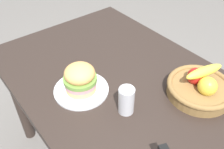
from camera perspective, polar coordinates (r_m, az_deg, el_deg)
The scene contains 5 objects.
dining_table at distance 1.26m, azimuth 3.09°, elevation -5.34°, with size 1.40×0.90×0.75m.
plate at distance 1.15m, azimuth -6.99°, elevation -3.49°, with size 0.25×0.25×0.01m, color white.
sandwich at distance 1.10m, azimuth -7.28°, elevation -0.83°, with size 0.15×0.15×0.13m.
soda_can at distance 1.02m, azimuth 3.28°, elevation -5.87°, with size 0.07×0.07×0.13m.
fruit_basket at distance 1.17m, azimuth 19.40°, elevation -2.69°, with size 0.29×0.29×0.14m.
Camera 1 is at (0.65, -0.60, 1.54)m, focal length 40.16 mm.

